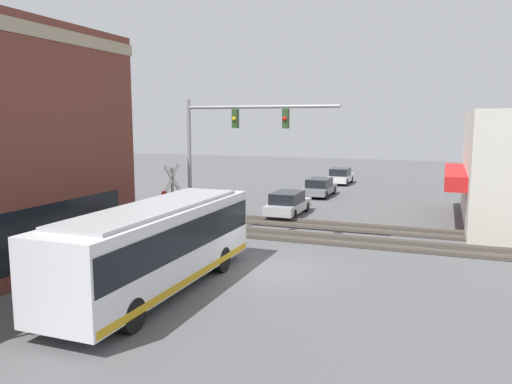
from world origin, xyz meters
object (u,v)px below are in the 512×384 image
object	(u,v)px
city_bus	(157,244)
parked_car_grey	(320,188)
parked_car_silver	(288,204)
pedestrian_at_crossing	(203,225)
crossing_signal	(172,194)
parked_car_white	(340,177)

from	to	relation	value
city_bus	parked_car_grey	distance (m)	23.78
parked_car_silver	pedestrian_at_crossing	distance (m)	8.80
crossing_signal	parked_car_grey	size ratio (longest dim) A/B	0.81
crossing_signal	parked_car_silver	distance (m)	9.14
crossing_signal	city_bus	bearing A→B (deg)	-153.73
city_bus	parked_car_silver	size ratio (longest dim) A/B	2.11
city_bus	parked_car_silver	world-z (taller)	city_bus
parked_car_white	pedestrian_at_crossing	world-z (taller)	pedestrian_at_crossing
city_bus	crossing_signal	distance (m)	7.76
parked_car_grey	pedestrian_at_crossing	xyz separation A→B (m)	(-17.15, 1.58, 0.25)
parked_car_silver	parked_car_white	bearing A→B (deg)	-0.00
city_bus	pedestrian_at_crossing	bearing A→B (deg)	13.46
city_bus	parked_car_white	world-z (taller)	city_bus
parked_car_white	pedestrian_at_crossing	xyz separation A→B (m)	(-25.42, 1.58, 0.23)
crossing_signal	parked_car_silver	bearing A→B (deg)	-22.36
parked_car_grey	parked_car_white	xyz separation A→B (m)	(8.26, 0.00, 0.02)
city_bus	parked_car_white	size ratio (longest dim) A/B	2.34
parked_car_white	parked_car_silver	bearing A→B (deg)	180.00
parked_car_white	pedestrian_at_crossing	bearing A→B (deg)	176.44
parked_car_grey	parked_car_white	world-z (taller)	parked_car_white
city_bus	crossing_signal	size ratio (longest dim) A/B	2.64
parked_car_silver	pedestrian_at_crossing	bearing A→B (deg)	169.65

